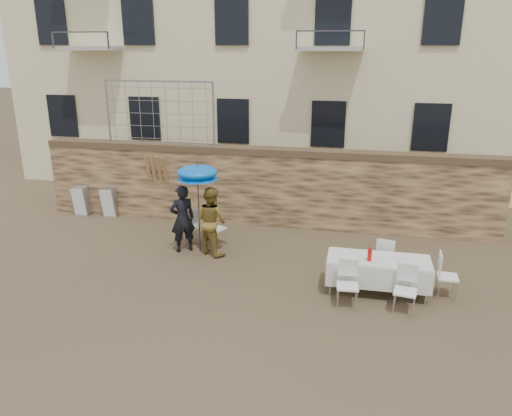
% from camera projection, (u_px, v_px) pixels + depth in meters
% --- Properties ---
extents(ground, '(80.00, 80.00, 0.00)m').
position_uv_depth(ground, '(214.00, 307.00, 9.96)').
color(ground, brown).
rests_on(ground, ground).
extents(stone_wall, '(13.00, 0.50, 2.20)m').
position_uv_depth(stone_wall, '(262.00, 187.00, 14.26)').
color(stone_wall, olive).
rests_on(stone_wall, ground).
extents(chain_link_fence, '(3.20, 0.06, 1.80)m').
position_uv_depth(chain_link_fence, '(160.00, 114.00, 14.21)').
color(chain_link_fence, gray).
rests_on(chain_link_fence, stone_wall).
extents(man_suit, '(0.75, 0.70, 1.72)m').
position_uv_depth(man_suit, '(183.00, 219.00, 12.40)').
color(man_suit, black).
rests_on(man_suit, ground).
extents(woman_dress, '(1.05, 0.98, 1.72)m').
position_uv_depth(woman_dress, '(211.00, 221.00, 12.25)').
color(woman_dress, '#B28F36').
rests_on(woman_dress, ground).
extents(umbrella, '(1.04, 1.04, 2.10)m').
position_uv_depth(umbrella, '(197.00, 175.00, 12.06)').
color(umbrella, '#3F3F44').
rests_on(umbrella, ground).
extents(couple_chair_left, '(0.64, 0.64, 0.96)m').
position_uv_depth(couple_chair_left, '(190.00, 225.00, 13.03)').
color(couple_chair_left, white).
rests_on(couple_chair_left, ground).
extents(couple_chair_right, '(0.65, 0.65, 0.96)m').
position_uv_depth(couple_chair_right, '(216.00, 227.00, 12.89)').
color(couple_chair_right, white).
rests_on(couple_chair_right, ground).
extents(banquet_table, '(2.10, 0.85, 0.78)m').
position_uv_depth(banquet_table, '(379.00, 261.00, 10.32)').
color(banquet_table, silver).
rests_on(banquet_table, ground).
extents(soda_bottle, '(0.09, 0.09, 0.26)m').
position_uv_depth(soda_bottle, '(370.00, 255.00, 10.16)').
color(soda_bottle, red).
rests_on(soda_bottle, banquet_table).
extents(table_chair_front_left, '(0.52, 0.52, 0.96)m').
position_uv_depth(table_chair_front_left, '(348.00, 285.00, 9.82)').
color(table_chair_front_left, white).
rests_on(table_chair_front_left, ground).
extents(table_chair_front_right, '(0.55, 0.55, 0.96)m').
position_uv_depth(table_chair_front_right, '(405.00, 290.00, 9.60)').
color(table_chair_front_right, white).
rests_on(table_chair_front_right, ground).
extents(table_chair_back, '(0.59, 0.59, 0.96)m').
position_uv_depth(table_chair_back, '(386.00, 257.00, 11.10)').
color(table_chair_back, white).
rests_on(table_chair_back, ground).
extents(table_chair_side, '(0.50, 0.50, 0.96)m').
position_uv_depth(table_chair_side, '(448.00, 276.00, 10.22)').
color(table_chair_side, white).
rests_on(table_chair_side, ground).
extents(chair_stack_left, '(0.46, 0.47, 0.92)m').
position_uv_depth(chair_stack_left, '(84.00, 199.00, 15.30)').
color(chair_stack_left, white).
rests_on(chair_stack_left, ground).
extents(chair_stack_right, '(0.46, 0.40, 0.92)m').
position_uv_depth(chair_stack_right, '(111.00, 201.00, 15.13)').
color(chair_stack_right, white).
rests_on(chair_stack_right, ground).
extents(wood_planks, '(0.70, 0.20, 2.00)m').
position_uv_depth(wood_planks, '(161.00, 186.00, 14.71)').
color(wood_planks, '#A37749').
rests_on(wood_planks, ground).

